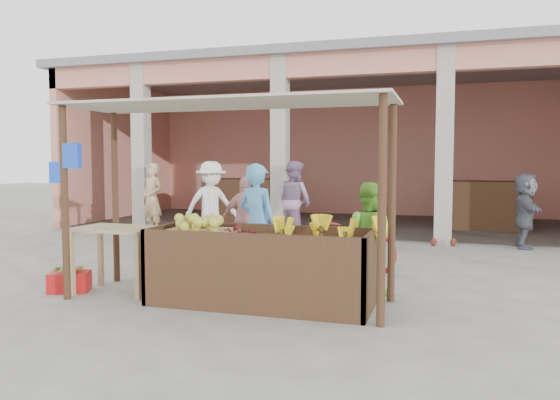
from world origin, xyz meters
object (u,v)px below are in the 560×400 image
(vendor_blue, at_px, (257,220))
(vendor_green, at_px, (368,235))
(side_table, at_px, (118,238))
(red_crate, at_px, (70,282))
(fruit_stall, at_px, (261,271))
(motorcycle, at_px, (344,236))

(vendor_blue, xyz_separation_m, vendor_green, (1.51, -0.05, -0.14))
(side_table, relative_size, red_crate, 2.19)
(red_crate, xyz_separation_m, vendor_blue, (2.18, 1.14, 0.76))
(vendor_green, bearing_deg, vendor_blue, 4.82)
(fruit_stall, height_order, vendor_blue, vendor_blue)
(vendor_blue, height_order, vendor_green, vendor_blue)
(red_crate, bearing_deg, fruit_stall, -20.20)
(red_crate, distance_m, motorcycle, 4.03)
(fruit_stall, relative_size, vendor_blue, 1.47)
(vendor_blue, bearing_deg, vendor_green, -161.76)
(vendor_green, bearing_deg, fruit_stall, 48.31)
(side_table, height_order, vendor_green, vendor_green)
(side_table, distance_m, motorcycle, 3.44)
(red_crate, bearing_deg, motorcycle, 16.07)
(red_crate, distance_m, vendor_blue, 2.58)
(vendor_green, distance_m, motorcycle, 1.54)
(red_crate, relative_size, motorcycle, 0.25)
(side_table, bearing_deg, red_crate, -164.69)
(red_crate, distance_m, vendor_green, 3.90)
(side_table, height_order, red_crate, side_table)
(side_table, bearing_deg, vendor_blue, 34.64)
(red_crate, bearing_deg, vendor_blue, 5.05)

